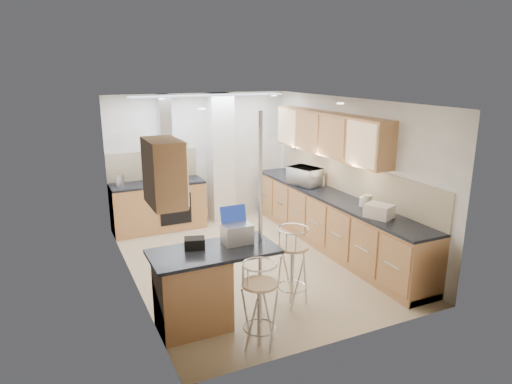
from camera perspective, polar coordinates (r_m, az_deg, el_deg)
name	(u,v)px	position (r m, az deg, el deg)	size (l,w,h in m)	color
ground	(251,261)	(7.30, -0.66, -8.67)	(4.80, 4.80, 0.00)	tan
room_shell	(259,160)	(7.29, 0.41, 4.03)	(3.64, 4.84, 2.51)	beige
right_counter	(331,221)	(7.83, 9.40, -3.58)	(0.63, 4.40, 0.92)	#B08146
back_counter	(158,206)	(8.74, -12.11, -1.71)	(1.70, 0.63, 0.92)	#B08146
peninsula	(215,287)	(5.50, -5.20, -11.70)	(1.47, 0.72, 0.94)	#B08146
microwave	(305,176)	(8.24, 6.16, 1.99)	(0.58, 0.39, 0.32)	white
laptop	(237,234)	(5.45, -2.40, -5.22)	(0.34, 0.25, 0.23)	#9C9FA4
bag	(195,243)	(5.35, -7.68, -6.37)	(0.23, 0.17, 0.13)	black
bar_stool_near	(260,305)	(5.05, 0.45, -13.95)	(0.41, 0.41, 0.99)	tan
bar_stool_end	(292,266)	(5.90, 4.53, -9.21)	(0.43, 0.43, 1.05)	tan
jar_a	(304,180)	(8.25, 6.01, 1.51)	(0.12, 0.12, 0.18)	silver
jar_b	(322,181)	(8.23, 8.19, 1.35)	(0.11, 0.11, 0.17)	silver
jar_c	(367,201)	(7.11, 13.75, -1.10)	(0.14, 0.14, 0.19)	beige
jar_d	(363,202)	(7.13, 13.20, -1.18)	(0.10, 0.10, 0.14)	white
bread_bin	(379,211)	(6.66, 15.14, -2.30)	(0.28, 0.36, 0.19)	silver
kettle	(120,180)	(8.50, -16.68, 1.41)	(0.16, 0.16, 0.20)	silver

